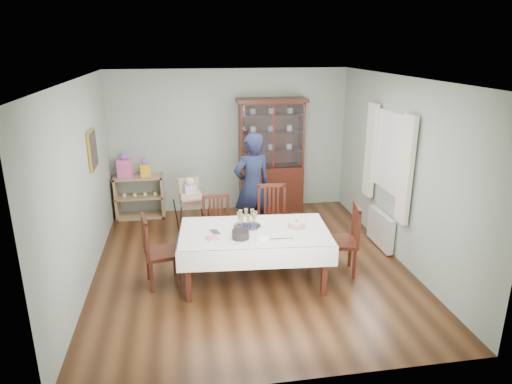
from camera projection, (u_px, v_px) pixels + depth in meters
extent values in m
plane|color=#593319|center=(251.00, 264.00, 6.79)|extent=(5.00, 5.00, 0.00)
plane|color=#9EAA99|center=(230.00, 141.00, 8.72)|extent=(4.50, 0.00, 4.50)
plane|color=#9EAA99|center=(82.00, 186.00, 6.02)|extent=(0.00, 5.00, 5.00)
plane|color=#9EAA99|center=(401.00, 171.00, 6.72)|extent=(0.00, 5.00, 5.00)
plane|color=white|center=(250.00, 79.00, 5.95)|extent=(5.00, 5.00, 0.00)
cube|color=#491F12|center=(254.00, 233.00, 6.10)|extent=(1.98, 1.19, 0.06)
cube|color=white|center=(254.00, 231.00, 6.09)|extent=(2.08, 1.30, 0.01)
cube|color=#491F12|center=(271.00, 188.00, 8.89)|extent=(1.20, 0.45, 0.90)
cube|color=white|center=(273.00, 137.00, 8.38)|extent=(1.12, 0.01, 1.16)
cube|color=#491F12|center=(272.00, 100.00, 8.36)|extent=(1.30, 0.48, 0.07)
cube|color=tan|center=(141.00, 216.00, 8.65)|extent=(0.90, 0.38, 0.04)
cube|color=tan|center=(140.00, 197.00, 8.53)|extent=(0.90, 0.38, 0.03)
cube|color=tan|center=(138.00, 177.00, 8.42)|extent=(0.90, 0.38, 0.04)
cube|color=tan|center=(117.00, 198.00, 8.47)|extent=(0.04, 0.38, 0.80)
cube|color=tan|center=(163.00, 196.00, 8.60)|extent=(0.04, 0.38, 0.80)
cube|color=gold|center=(92.00, 150.00, 6.68)|extent=(0.04, 0.48, 0.58)
cube|color=white|center=(391.00, 153.00, 6.94)|extent=(0.04, 1.02, 1.22)
cube|color=silver|center=(406.00, 170.00, 6.38)|extent=(0.07, 0.30, 1.55)
cube|color=silver|center=(371.00, 150.00, 7.54)|extent=(0.07, 0.30, 1.55)
cube|color=white|center=(380.00, 229.00, 7.32)|extent=(0.10, 0.80, 0.55)
cube|color=#491F12|center=(219.00, 232.00, 6.86)|extent=(0.46, 0.46, 0.05)
cube|color=#491F12|center=(216.00, 211.00, 6.96)|extent=(0.41, 0.07, 0.51)
cube|color=#491F12|center=(273.00, 223.00, 7.08)|extent=(0.50, 0.50, 0.05)
cube|color=#491F12|center=(272.00, 201.00, 7.19)|extent=(0.45, 0.07, 0.56)
cube|color=#491F12|center=(162.00, 253.00, 6.12)|extent=(0.53, 0.53, 0.05)
cube|color=#491F12|center=(145.00, 236.00, 5.97)|extent=(0.12, 0.43, 0.53)
cube|color=#491F12|center=(340.00, 242.00, 6.43)|extent=(0.54, 0.54, 0.05)
cube|color=#491F12|center=(356.00, 224.00, 6.33)|extent=(0.12, 0.44, 0.54)
imported|color=black|center=(252.00, 186.00, 7.48)|extent=(0.76, 0.61, 1.80)
cube|color=tan|center=(191.00, 199.00, 7.57)|extent=(0.38, 0.35, 0.24)
cube|color=tan|center=(190.00, 188.00, 7.51)|extent=(0.35, 0.11, 0.28)
cube|color=tan|center=(190.00, 195.00, 7.55)|extent=(0.38, 0.21, 0.03)
cube|color=silver|center=(190.00, 190.00, 7.52)|extent=(0.20, 0.17, 0.18)
sphere|color=beige|center=(190.00, 182.00, 7.48)|extent=(0.15, 0.15, 0.15)
cylinder|color=silver|center=(247.00, 227.00, 6.19)|extent=(0.37, 0.37, 0.01)
torus|color=silver|center=(247.00, 226.00, 6.19)|extent=(0.38, 0.38, 0.01)
cylinder|color=white|center=(296.00, 228.00, 6.16)|extent=(0.26, 0.26, 0.01)
cylinder|color=brown|center=(297.00, 224.00, 6.15)|extent=(0.22, 0.22, 0.08)
cylinder|color=silver|center=(297.00, 222.00, 6.13)|extent=(0.22, 0.22, 0.01)
cylinder|color=#F24C4C|center=(297.00, 219.00, 6.12)|extent=(0.01, 0.01, 0.06)
sphere|color=yellow|center=(297.00, 216.00, 6.11)|extent=(0.02, 0.02, 0.02)
cylinder|color=black|center=(241.00, 234.00, 5.83)|extent=(0.26, 0.26, 0.11)
cylinder|color=white|center=(262.00, 237.00, 5.80)|extent=(0.25, 0.25, 0.08)
cube|color=#FF5DAD|center=(212.00, 238.00, 5.83)|extent=(0.18, 0.18, 0.02)
cube|color=silver|center=(282.00, 239.00, 5.82)|extent=(0.29, 0.03, 0.01)
cube|color=#FF5DAD|center=(125.00, 168.00, 8.30)|extent=(0.27, 0.20, 0.33)
sphere|color=#E533B2|center=(124.00, 157.00, 8.24)|extent=(0.13, 0.13, 0.13)
cube|color=gold|center=(145.00, 170.00, 8.38)|extent=(0.19, 0.15, 0.23)
sphere|color=#E533B2|center=(145.00, 162.00, 8.33)|extent=(0.11, 0.11, 0.11)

